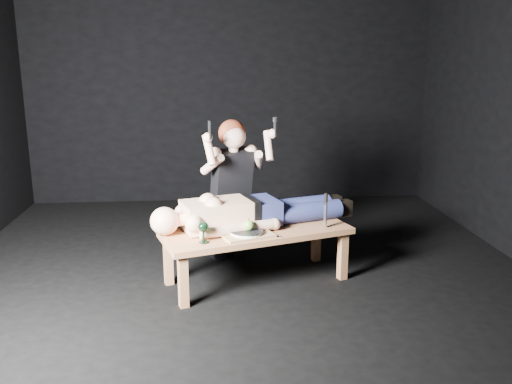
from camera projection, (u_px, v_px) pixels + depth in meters
ground at (242, 272)px, 4.67m from camera, size 5.00×5.00×0.00m
back_wall at (229, 82)px, 6.72m from camera, size 5.00×0.00×5.00m
table at (257, 256)px, 4.43m from camera, size 1.61×1.01×0.45m
lying_man at (256, 208)px, 4.48m from camera, size 1.71×0.98×0.29m
kneeling_woman at (229, 188)px, 4.85m from camera, size 0.92×0.98×1.33m
serving_tray at (247, 235)px, 4.21m from camera, size 0.46×0.40×0.02m
plate at (246, 232)px, 4.21m from camera, size 0.33×0.33×0.02m
apple at (249, 225)px, 4.20m from camera, size 0.08×0.08×0.08m
goblet at (203, 232)px, 4.04m from camera, size 0.10×0.10×0.17m
fork_flat at (228, 241)px, 4.10m from camera, size 0.02×0.16×0.01m
knife_flat at (275, 235)px, 4.23m from camera, size 0.10×0.14×0.01m
spoon_flat at (265, 233)px, 4.28m from camera, size 0.13×0.12×0.01m
carving_knife at (326, 211)px, 4.39m from camera, size 0.05×0.05×0.29m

